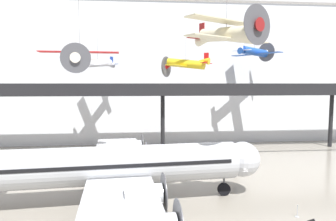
# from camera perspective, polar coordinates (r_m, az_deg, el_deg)

# --- Properties ---
(hangar_back_wall) EXTENTS (140.00, 3.00, 25.97)m
(hangar_back_wall) POSITION_cam_1_polar(r_m,az_deg,el_deg) (57.26, -1.56, 6.80)
(hangar_back_wall) COLOR silver
(hangar_back_wall) RESTS_ON ground
(mezzanine_walkway) EXTENTS (110.00, 3.20, 11.37)m
(mezzanine_walkway) POSITION_cam_1_polar(r_m,az_deg,el_deg) (49.42, -0.94, 3.19)
(mezzanine_walkway) COLOR black
(mezzanine_walkway) RESTS_ON ground
(airliner_silver_main) EXTENTS (30.90, 35.17, 10.59)m
(airliner_silver_main) POSITION_cam_1_polar(r_m,az_deg,el_deg) (29.14, -11.25, -10.35)
(airliner_silver_main) COLOR #B7BABF
(airliner_silver_main) RESTS_ON ground
(suspended_plane_red_highwing) EXTENTS (8.93, 7.30, 8.33)m
(suspended_plane_red_highwing) POSITION_cam_1_polar(r_m,az_deg,el_deg) (36.37, -16.43, 9.75)
(suspended_plane_red_highwing) COLOR red
(suspended_plane_blue_trainer) EXTENTS (7.96, 8.73, 5.56)m
(suspended_plane_blue_trainer) POSITION_cam_1_polar(r_m,az_deg,el_deg) (54.08, 16.11, 10.68)
(suspended_plane_blue_trainer) COLOR #1E4CAD
(suspended_plane_white_twin) EXTENTS (6.60, 6.62, 7.34)m
(suspended_plane_white_twin) POSITION_cam_1_polar(r_m,az_deg,el_deg) (50.10, -13.24, 8.69)
(suspended_plane_white_twin) COLOR silver
(suspended_plane_yellow_lowwing) EXTENTS (6.63, 7.26, 8.53)m
(suspended_plane_yellow_lowwing) POSITION_cam_1_polar(r_m,az_deg,el_deg) (39.85, 3.41, 8.86)
(suspended_plane_yellow_lowwing) COLOR yellow
(suspended_plane_cream_biplane) EXTENTS (8.42, 7.55, 6.46)m
(suspended_plane_cream_biplane) POSITION_cam_1_polar(r_m,az_deg,el_deg) (27.28, 11.10, 14.19)
(suspended_plane_cream_biplane) COLOR beige
(stanchion_barrier) EXTENTS (0.36, 0.36, 1.08)m
(stanchion_barrier) POSITION_cam_1_polar(r_m,az_deg,el_deg) (29.17, 23.39, -17.52)
(stanchion_barrier) COLOR #B2B5BA
(stanchion_barrier) RESTS_ON ground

